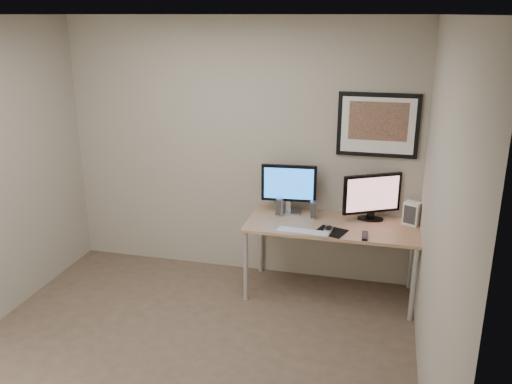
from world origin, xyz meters
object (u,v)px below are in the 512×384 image
at_px(speaker_right, 314,210).
at_px(monitor_large, 289,187).
at_px(fan_unit, 412,213).
at_px(monitor_tv, 372,196).
at_px(framed_art, 378,125).
at_px(speaker_left, 280,207).
at_px(desk, 332,230).
at_px(keyboard, 303,232).

bearing_deg(speaker_right, monitor_large, 154.66).
bearing_deg(fan_unit, monitor_tv, -158.80).
bearing_deg(speaker_right, framed_art, 17.14).
xyz_separation_m(speaker_left, speaker_right, (0.33, 0.01, -0.00)).
distance_m(desk, framed_art, 1.07).
bearing_deg(framed_art, monitor_tv, -92.79).
xyz_separation_m(monitor_tv, speaker_right, (-0.54, -0.09, -0.16)).
distance_m(speaker_left, speaker_right, 0.33).
relative_size(speaker_left, speaker_right, 1.04).
relative_size(framed_art, monitor_large, 1.39).
distance_m(monitor_large, speaker_left, 0.22).
bearing_deg(monitor_large, monitor_tv, -5.22).
relative_size(desk, speaker_right, 9.23).
bearing_deg(desk, monitor_tv, 29.26).
distance_m(speaker_right, fan_unit, 0.91).
bearing_deg(fan_unit, monitor_large, -156.26).
bearing_deg(keyboard, framed_art, 50.79).
distance_m(speaker_left, fan_unit, 1.25).
xyz_separation_m(desk, speaker_right, (-0.19, 0.10, 0.15)).
height_order(monitor_tv, speaker_left, monitor_tv).
distance_m(monitor_tv, speaker_right, 0.57).
bearing_deg(framed_art, keyboard, -133.73).
height_order(monitor_tv, fan_unit, monitor_tv).
bearing_deg(desk, framed_art, 43.46).
height_order(speaker_left, speaker_right, speaker_left).
height_order(speaker_left, keyboard, speaker_left).
height_order(monitor_large, speaker_right, monitor_large).
height_order(speaker_right, keyboard, speaker_right).
height_order(framed_art, fan_unit, framed_art).
relative_size(monitor_tv, fan_unit, 2.39).
distance_m(framed_art, fan_unit, 0.88).
xyz_separation_m(monitor_large, speaker_left, (-0.07, -0.10, -0.18)).
bearing_deg(keyboard, fan_unit, 29.53).
relative_size(monitor_large, fan_unit, 2.46).
bearing_deg(keyboard, monitor_large, 120.06).
distance_m(monitor_large, fan_unit, 1.19).
distance_m(monitor_tv, keyboard, 0.78).
bearing_deg(desk, monitor_large, 157.01).
height_order(keyboard, fan_unit, fan_unit).
bearing_deg(desk, speaker_left, 169.70).
xyz_separation_m(monitor_tv, fan_unit, (0.38, -0.02, -0.13)).
relative_size(desk, framed_art, 2.13).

